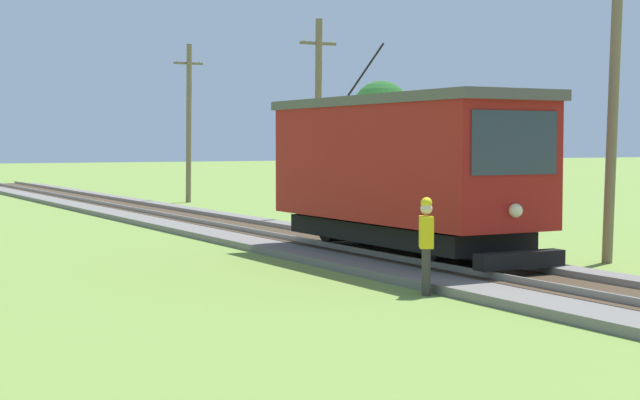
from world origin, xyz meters
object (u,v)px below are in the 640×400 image
(red_tram, at_px, (402,168))
(utility_pole_near_tram, at_px, (614,88))
(second_worker, at_px, (426,241))
(tree_right_near, at_px, (381,110))
(utility_pole_mid, at_px, (318,118))
(utility_pole_far, at_px, (189,122))

(red_tram, height_order, utility_pole_near_tram, utility_pole_near_tram)
(second_worker, distance_m, tree_right_near, 41.15)
(utility_pole_mid, bearing_deg, tree_right_near, 52.74)
(utility_pole_mid, height_order, tree_right_near, utility_pole_mid)
(utility_pole_far, xyz_separation_m, second_worker, (-6.42, -28.43, -2.74))
(red_tram, bearing_deg, utility_pole_mid, 70.49)
(utility_pole_far, xyz_separation_m, tree_right_near, (14.61, 6.74, 0.93))
(red_tram, height_order, utility_pole_far, utility_pole_far)
(red_tram, bearing_deg, utility_pole_near_tram, -30.49)
(red_tram, relative_size, tree_right_near, 1.34)
(utility_pole_mid, bearing_deg, second_worker, -111.91)
(second_worker, relative_size, tree_right_near, 0.28)
(utility_pole_mid, bearing_deg, utility_pole_near_tram, -90.00)
(utility_pole_mid, height_order, utility_pole_far, utility_pole_far)
(utility_pole_mid, height_order, second_worker, utility_pole_mid)
(second_worker, bearing_deg, red_tram, -88.47)
(utility_pole_near_tram, height_order, tree_right_near, utility_pole_near_tram)
(red_tram, relative_size, utility_pole_mid, 1.21)
(utility_pole_near_tram, bearing_deg, utility_pole_mid, 90.00)
(utility_pole_mid, distance_m, tree_right_near, 24.15)
(utility_pole_near_tram, relative_size, second_worker, 4.37)
(utility_pole_mid, bearing_deg, red_tram, -109.51)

